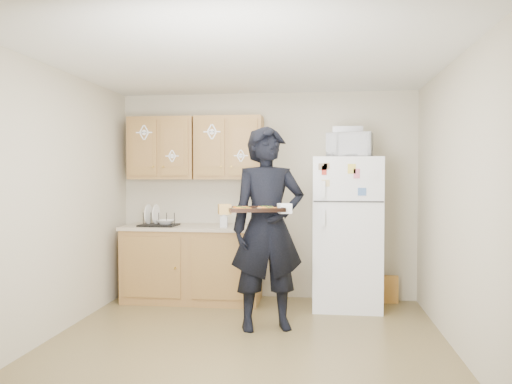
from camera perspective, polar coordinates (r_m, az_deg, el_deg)
floor at (r=4.58m, az=-1.28°, el=-17.18°), size 3.60×3.60×0.00m
ceiling at (r=4.44m, az=-1.30°, el=14.93°), size 3.60×3.60×0.00m
wall_back at (r=6.12m, az=1.21°, el=-0.40°), size 3.60×0.04×2.50m
wall_front at (r=2.58m, az=-7.24°, el=-3.72°), size 3.60×0.04×2.50m
wall_left at (r=4.94m, az=-22.43°, el=-1.13°), size 0.04×3.60×2.50m
wall_right at (r=4.44m, az=22.33°, el=-1.45°), size 0.04×3.60×2.50m
refrigerator at (r=5.76m, az=10.28°, el=-4.57°), size 0.75×0.70×1.70m
base_cabinet at (r=6.05m, az=-7.24°, el=-8.26°), size 1.60×0.60×0.86m
countertop at (r=5.99m, az=-7.26°, el=-4.02°), size 1.64×0.64×0.04m
upper_cab_left at (r=6.20m, az=-10.58°, el=4.91°), size 0.80×0.33×0.75m
upper_cab_right at (r=6.00m, az=-3.08°, el=5.04°), size 0.80×0.33×0.75m
cereal_box at (r=6.16m, az=15.00°, el=-10.69°), size 0.20×0.07×0.32m
person at (r=4.86m, az=1.37°, el=-4.15°), size 0.83×0.67×1.97m
baking_tray at (r=4.57m, az=-0.13°, el=-2.06°), size 0.59×0.50×0.04m
pizza_front_left at (r=4.46m, az=-1.41°, el=-1.92°), size 0.17×0.17×0.02m
pizza_front_right at (r=4.51m, az=1.52°, el=-1.88°), size 0.17×0.17×0.02m
pizza_back_left at (r=4.63m, az=-1.73°, el=-1.78°), size 0.17×0.17×0.02m
pizza_back_right at (r=4.67m, az=1.10°, el=-1.75°), size 0.17×0.17×0.02m
microwave at (r=5.68m, az=10.67°, el=5.28°), size 0.54×0.41×0.27m
foil_pan at (r=5.72m, az=10.41°, el=6.97°), size 0.33×0.24×0.07m
dish_rack at (r=6.01m, az=-11.05°, el=-3.01°), size 0.44×0.34×0.17m
bowl at (r=5.98m, az=-10.26°, el=-3.39°), size 0.21×0.21×0.05m
soap_bottle at (r=5.75m, az=-3.68°, el=-3.12°), size 0.09×0.09×0.19m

